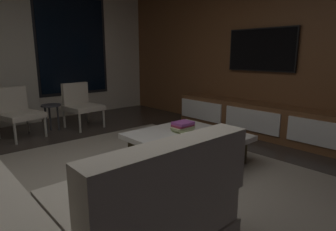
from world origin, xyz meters
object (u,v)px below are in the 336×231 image
accent_chair_by_curtain (17,110)px  side_stool (51,110)px  coffee_table (187,149)px  mounted_tv (261,50)px  media_console (262,121)px  book_stack_on_coffee_table (183,126)px  accent_chair_near_window (80,103)px

accent_chair_by_curtain → side_stool: (0.51, -0.01, -0.06)m
coffee_table → side_stool: side_stool is taller
side_stool → mounted_tv: mounted_tv is taller
coffee_table → media_console: size_ratio=0.37×
media_console → coffee_table: bearing=-179.1°
media_console → side_stool: bearing=133.4°
book_stack_on_coffee_table → media_console: (1.64, -0.12, -0.17)m
book_stack_on_coffee_table → side_stool: bearing=107.0°
book_stack_on_coffee_table → media_console: 1.65m
accent_chair_by_curtain → mounted_tv: bearing=-37.1°
mounted_tv → side_stool: bearing=137.8°
book_stack_on_coffee_table → mounted_tv: 2.05m
media_console → mounted_tv: (0.18, 0.20, 1.10)m
accent_chair_by_curtain → media_console: accent_chair_by_curtain is taller
accent_chair_near_window → media_console: 3.10m
book_stack_on_coffee_table → media_console: media_console is taller
accent_chair_by_curtain → mounted_tv: (3.07, -2.32, 0.92)m
accent_chair_by_curtain → book_stack_on_coffee_table: bearing=-62.5°
book_stack_on_coffee_table → accent_chair_near_window: bearing=95.5°
coffee_table → media_console: bearing=0.9°
coffee_table → accent_chair_near_window: 2.52m
book_stack_on_coffee_table → accent_chair_near_window: accent_chair_near_window is taller
accent_chair_near_window → side_stool: accent_chair_near_window is taller
mounted_tv → accent_chair_near_window: bearing=132.0°
accent_chair_near_window → side_stool: size_ratio=1.70×
coffee_table → side_stool: 2.63m
book_stack_on_coffee_table → mounted_tv: (1.82, 0.08, 0.93)m
mounted_tv → book_stack_on_coffee_table: bearing=-177.6°
book_stack_on_coffee_table → accent_chair_by_curtain: 2.70m
accent_chair_by_curtain → media_console: (2.89, -2.52, -0.18)m
accent_chair_near_window → mounted_tv: bearing=-48.0°
coffee_table → accent_chair_by_curtain: (-1.17, 2.54, 0.25)m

